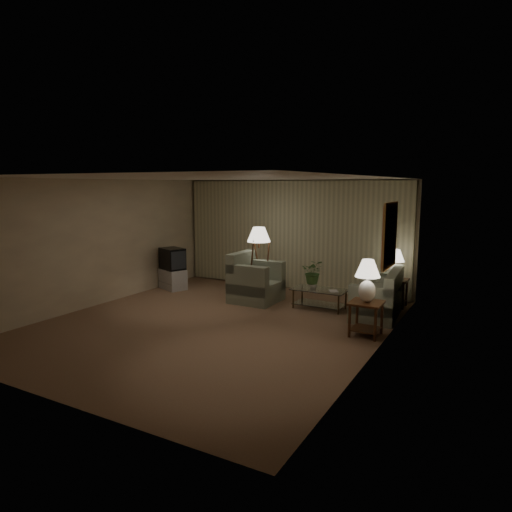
{
  "coord_description": "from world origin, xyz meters",
  "views": [
    {
      "loc": [
        4.65,
        -6.84,
        2.59
      ],
      "look_at": [
        0.55,
        0.6,
        1.25
      ],
      "focal_mm": 32.0,
      "sensor_mm": 36.0,
      "label": 1
    }
  ],
  "objects_px": {
    "floor_lamp": "(259,261)",
    "coffee_table": "(320,296)",
    "armchair": "(256,282)",
    "tv_cabinet": "(173,279)",
    "vase": "(313,285)",
    "ottoman": "(243,292)",
    "side_table_far": "(394,288)",
    "sofa": "(377,297)",
    "table_lamp_far": "(395,262)",
    "side_table_near": "(366,312)",
    "table_lamp_near": "(367,277)",
    "crt_tv": "(172,259)"
  },
  "relations": [
    {
      "from": "floor_lamp",
      "to": "coffee_table",
      "type": "bearing_deg",
      "value": -7.19
    },
    {
      "from": "armchair",
      "to": "tv_cabinet",
      "type": "relative_size",
      "value": 1.25
    },
    {
      "from": "vase",
      "to": "coffee_table",
      "type": "bearing_deg",
      "value": 0.0
    },
    {
      "from": "floor_lamp",
      "to": "armchair",
      "type": "bearing_deg",
      "value": -71.99
    },
    {
      "from": "tv_cabinet",
      "to": "ottoman",
      "type": "xyz_separation_m",
      "value": [
        2.13,
        -0.14,
        -0.07
      ]
    },
    {
      "from": "floor_lamp",
      "to": "ottoman",
      "type": "bearing_deg",
      "value": -116.25
    },
    {
      "from": "side_table_far",
      "to": "tv_cabinet",
      "type": "xyz_separation_m",
      "value": [
        -5.2,
        -0.99,
        -0.16
      ]
    },
    {
      "from": "sofa",
      "to": "table_lamp_far",
      "type": "distance_m",
      "value": 1.05
    },
    {
      "from": "side_table_near",
      "to": "table_lamp_far",
      "type": "relative_size",
      "value": 0.95
    },
    {
      "from": "sofa",
      "to": "floor_lamp",
      "type": "height_order",
      "value": "floor_lamp"
    },
    {
      "from": "table_lamp_near",
      "to": "floor_lamp",
      "type": "xyz_separation_m",
      "value": [
        -2.89,
        1.45,
        -0.18
      ]
    },
    {
      "from": "side_table_near",
      "to": "side_table_far",
      "type": "xyz_separation_m",
      "value": [
        0.0,
        2.19,
        -0.0
      ]
    },
    {
      "from": "side_table_near",
      "to": "table_lamp_near",
      "type": "height_order",
      "value": "table_lamp_near"
    },
    {
      "from": "crt_tv",
      "to": "ottoman",
      "type": "distance_m",
      "value": 2.21
    },
    {
      "from": "armchair",
      "to": "side_table_near",
      "type": "xyz_separation_m",
      "value": [
        2.79,
        -1.14,
        -0.02
      ]
    },
    {
      "from": "table_lamp_far",
      "to": "coffee_table",
      "type": "height_order",
      "value": "table_lamp_far"
    },
    {
      "from": "sofa",
      "to": "crt_tv",
      "type": "xyz_separation_m",
      "value": [
        -5.05,
        -0.14,
        0.4
      ]
    },
    {
      "from": "side_table_near",
      "to": "table_lamp_near",
      "type": "bearing_deg",
      "value": -90.0
    },
    {
      "from": "table_lamp_near",
      "to": "table_lamp_far",
      "type": "bearing_deg",
      "value": 90.0
    },
    {
      "from": "side_table_far",
      "to": "tv_cabinet",
      "type": "height_order",
      "value": "side_table_far"
    },
    {
      "from": "tv_cabinet",
      "to": "vase",
      "type": "height_order",
      "value": "vase"
    },
    {
      "from": "sofa",
      "to": "side_table_far",
      "type": "relative_size",
      "value": 2.96
    },
    {
      "from": "armchair",
      "to": "ottoman",
      "type": "height_order",
      "value": "armchair"
    },
    {
      "from": "table_lamp_far",
      "to": "vase",
      "type": "relative_size",
      "value": 3.91
    },
    {
      "from": "coffee_table",
      "to": "ottoman",
      "type": "height_order",
      "value": "coffee_table"
    },
    {
      "from": "sofa",
      "to": "floor_lamp",
      "type": "bearing_deg",
      "value": -96.99
    },
    {
      "from": "table_lamp_far",
      "to": "ottoman",
      "type": "bearing_deg",
      "value": -159.87
    },
    {
      "from": "tv_cabinet",
      "to": "crt_tv",
      "type": "distance_m",
      "value": 0.51
    },
    {
      "from": "side_table_near",
      "to": "tv_cabinet",
      "type": "xyz_separation_m",
      "value": [
        -5.2,
        1.21,
        -0.16
      ]
    },
    {
      "from": "side_table_near",
      "to": "vase",
      "type": "xyz_separation_m",
      "value": [
        -1.48,
        1.25,
        0.08
      ]
    },
    {
      "from": "coffee_table",
      "to": "floor_lamp",
      "type": "height_order",
      "value": "floor_lamp"
    },
    {
      "from": "sofa",
      "to": "tv_cabinet",
      "type": "relative_size",
      "value": 2.17
    },
    {
      "from": "side_table_near",
      "to": "crt_tv",
      "type": "bearing_deg",
      "value": 166.94
    },
    {
      "from": "table_lamp_near",
      "to": "tv_cabinet",
      "type": "relative_size",
      "value": 0.89
    },
    {
      "from": "crt_tv",
      "to": "ottoman",
      "type": "xyz_separation_m",
      "value": [
        2.13,
        -0.14,
        -0.58
      ]
    },
    {
      "from": "side_table_near",
      "to": "table_lamp_far",
      "type": "height_order",
      "value": "table_lamp_far"
    },
    {
      "from": "table_lamp_far",
      "to": "crt_tv",
      "type": "bearing_deg",
      "value": -169.27
    },
    {
      "from": "armchair",
      "to": "vase",
      "type": "relative_size",
      "value": 6.34
    },
    {
      "from": "armchair",
      "to": "vase",
      "type": "bearing_deg",
      "value": -85.14
    },
    {
      "from": "sofa",
      "to": "tv_cabinet",
      "type": "height_order",
      "value": "sofa"
    },
    {
      "from": "tv_cabinet",
      "to": "table_lamp_near",
      "type": "bearing_deg",
      "value": 9.14
    },
    {
      "from": "table_lamp_near",
      "to": "crt_tv",
      "type": "relative_size",
      "value": 0.99
    },
    {
      "from": "table_lamp_far",
      "to": "floor_lamp",
      "type": "bearing_deg",
      "value": -165.52
    },
    {
      "from": "sofa",
      "to": "ottoman",
      "type": "relative_size",
      "value": 3.25
    },
    {
      "from": "sofa",
      "to": "floor_lamp",
      "type": "distance_m",
      "value": 2.78
    },
    {
      "from": "floor_lamp",
      "to": "side_table_far",
      "type": "bearing_deg",
      "value": 14.48
    },
    {
      "from": "table_lamp_far",
      "to": "side_table_far",
      "type": "bearing_deg",
      "value": 56.31
    },
    {
      "from": "armchair",
      "to": "tv_cabinet",
      "type": "bearing_deg",
      "value": 88.53
    },
    {
      "from": "ottoman",
      "to": "vase",
      "type": "distance_m",
      "value": 1.64
    },
    {
      "from": "side_table_far",
      "to": "coffee_table",
      "type": "relative_size",
      "value": 0.53
    }
  ]
}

